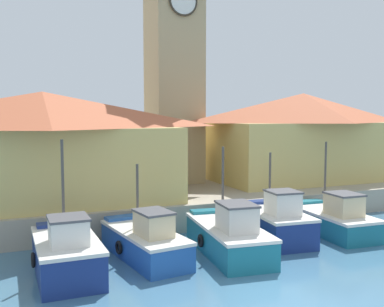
{
  "coord_description": "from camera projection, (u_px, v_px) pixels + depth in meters",
  "views": [
    {
      "loc": [
        -7.78,
        -10.51,
        5.48
      ],
      "look_at": [
        1.02,
        10.42,
        3.5
      ],
      "focal_mm": 42.0,
      "sensor_mm": 36.0,
      "label": 1
    }
  ],
  "objects": [
    {
      "name": "ground_plane",
      "position": [
        298.0,
        302.0,
        13.13
      ],
      "size": [
        300.0,
        300.0,
        0.0
      ],
      "primitive_type": "plane",
      "color": "teal"
    },
    {
      "name": "quay_wharf",
      "position": [
        102.0,
        170.0,
        39.18
      ],
      "size": [
        120.0,
        40.0,
        1.27
      ],
      "primitive_type": "cube",
      "color": "#A89E89",
      "rests_on": "ground"
    },
    {
      "name": "fishing_boat_far_left",
      "position": [
        66.0,
        253.0,
        15.26
      ],
      "size": [
        2.15,
        4.36,
        4.62
      ],
      "color": "navy",
      "rests_on": "ground"
    },
    {
      "name": "fishing_boat_left_outer",
      "position": [
        145.0,
        241.0,
        17.08
      ],
      "size": [
        2.42,
        5.09,
        3.56
      ],
      "color": "#2356A8",
      "rests_on": "ground"
    },
    {
      "name": "fishing_boat_left_inner",
      "position": [
        229.0,
        235.0,
        17.62
      ],
      "size": [
        2.61,
        5.38,
        4.19
      ],
      "color": "#196B7F",
      "rests_on": "ground"
    },
    {
      "name": "fishing_boat_mid_left",
      "position": [
        275.0,
        222.0,
        19.53
      ],
      "size": [
        2.42,
        4.29,
        3.81
      ],
      "color": "navy",
      "rests_on": "ground"
    },
    {
      "name": "fishing_boat_center",
      "position": [
        333.0,
        219.0,
        20.62
      ],
      "size": [
        2.31,
        4.85,
        4.21
      ],
      "color": "#196B7F",
      "rests_on": "ground"
    },
    {
      "name": "clock_tower",
      "position": [
        174.0,
        57.0,
        27.56
      ],
      "size": [
        3.48,
        3.48,
        16.27
      ],
      "color": "tan",
      "rests_on": "quay_wharf"
    },
    {
      "name": "warehouse_left",
      "position": [
        44.0,
        146.0,
        21.2
      ],
      "size": [
        12.76,
        6.25,
        5.28
      ],
      "color": "tan",
      "rests_on": "quay_wharf"
    },
    {
      "name": "warehouse_right",
      "position": [
        303.0,
        136.0,
        28.97
      ],
      "size": [
        11.95,
        6.61,
        5.55
      ],
      "color": "tan",
      "rests_on": "quay_wharf"
    }
  ]
}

